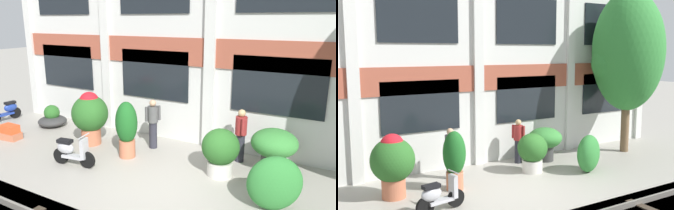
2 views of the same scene
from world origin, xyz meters
TOP-DOWN VIEW (x-y plane):
  - ground_plane at (0.00, 0.00)m, footprint 80.00×80.00m
  - apartment_facade at (-0.00, 3.39)m, footprint 17.05×0.64m
  - potted_plant_stone_basin at (2.31, 2.25)m, footprint 1.25×1.25m
  - potted_plant_ribbed_drum at (-3.55, 1.41)m, footprint 1.21×1.21m
  - potted_plant_wide_bowl at (-6.21, 2.09)m, footprint 1.11×1.11m
  - potted_plant_glazed_jar at (-1.83, 1.13)m, footprint 0.67×0.67m
  - potted_plant_fluted_column at (1.10, 1.35)m, footprint 1.02×1.02m
  - potted_plant_square_trough at (-6.35, 0.31)m, footprint 0.77×0.51m
  - scooter_near_curb at (-2.85, -0.17)m, footprint 1.38×0.53m
  - scooter_second_parked at (-8.49, 1.68)m, footprint 0.50×1.38m
  - resident_by_doorway at (-1.53, 2.14)m, footprint 0.37×0.43m
  - resident_watching_tracks at (1.29, 2.51)m, footprint 0.34×0.48m
  - topiary_hedge at (2.73, 0.39)m, footprint 1.42×1.23m

SIDE VIEW (x-z plane):
  - ground_plane at x=0.00m, z-range 0.00..0.00m
  - potted_plant_square_trough at x=-6.35m, z-range -0.01..0.52m
  - potted_plant_wide_bowl at x=-6.21m, z-range -0.12..0.74m
  - scooter_near_curb at x=-2.85m, z-range -0.05..0.93m
  - scooter_second_parked at x=-8.49m, z-range -0.05..0.93m
  - topiary_hedge at x=2.73m, z-range 0.00..1.26m
  - potted_plant_fluted_column at x=1.10m, z-range 0.07..1.39m
  - potted_plant_stone_basin at x=2.31m, z-range 0.15..1.39m
  - resident_watching_tracks at x=1.29m, z-range 0.06..1.66m
  - resident_by_doorway at x=-1.53m, z-range 0.06..1.69m
  - potted_plant_glazed_jar at x=-1.83m, z-range 0.07..1.82m
  - potted_plant_ribbed_drum at x=-3.55m, z-range 0.14..1.95m
  - apartment_facade at x=0.00m, z-range -0.01..7.60m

